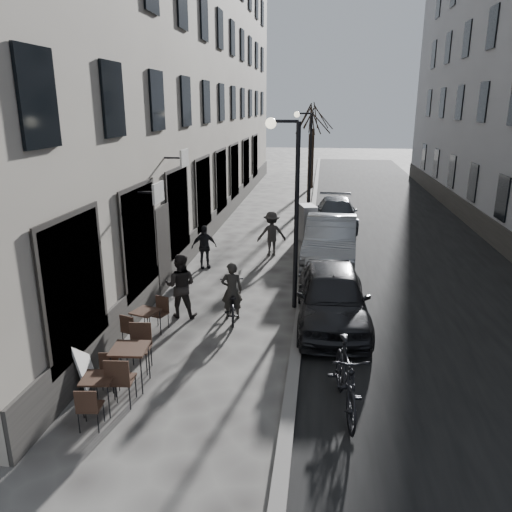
% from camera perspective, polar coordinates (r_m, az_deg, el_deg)
% --- Properties ---
extents(ground, '(120.00, 120.00, 0.00)m').
position_cam_1_polar(ground, '(8.77, 1.90, -21.04)').
color(ground, '#3D3A38').
rests_on(ground, ground).
extents(road, '(7.30, 60.00, 0.00)m').
position_cam_1_polar(road, '(23.73, 15.19, 3.17)').
color(road, black).
rests_on(road, ground).
extents(kerb, '(0.25, 60.00, 0.12)m').
position_cam_1_polar(kerb, '(23.51, 6.34, 3.68)').
color(kerb, slate).
rests_on(kerb, ground).
extents(building_left, '(4.00, 35.00, 16.00)m').
position_cam_1_polar(building_left, '(24.46, -8.90, 22.83)').
color(building_left, gray).
rests_on(building_left, ground).
extents(streetlamp_near, '(0.90, 0.28, 5.09)m').
position_cam_1_polar(streetlamp_near, '(13.11, 3.95, 7.05)').
color(streetlamp_near, black).
rests_on(streetlamp_near, ground).
extents(streetlamp_far, '(0.90, 0.28, 5.09)m').
position_cam_1_polar(streetlamp_far, '(25.00, 5.83, 11.69)').
color(streetlamp_far, black).
rests_on(streetlamp_far, ground).
extents(tree_near, '(2.40, 2.40, 5.70)m').
position_cam_1_polar(tree_near, '(27.91, 6.31, 15.30)').
color(tree_near, black).
rests_on(tree_near, ground).
extents(tree_far, '(2.40, 2.40, 5.70)m').
position_cam_1_polar(tree_far, '(33.91, 6.60, 15.56)').
color(tree_far, black).
rests_on(tree_far, ground).
extents(bistro_set_a, '(0.63, 1.42, 0.82)m').
position_cam_1_polar(bistro_set_a, '(9.81, -17.48, -14.43)').
color(bistro_set_a, black).
rests_on(bistro_set_a, ground).
extents(bistro_set_b, '(0.75, 1.72, 1.00)m').
position_cam_1_polar(bistro_set_b, '(10.37, -14.15, -11.74)').
color(bistro_set_b, black).
rests_on(bistro_set_b, ground).
extents(bistro_set_c, '(0.80, 1.44, 0.82)m').
position_cam_1_polar(bistro_set_c, '(12.34, -12.46, -7.29)').
color(bistro_set_c, black).
rests_on(bistro_set_c, ground).
extents(sign_board, '(0.46, 0.67, 1.09)m').
position_cam_1_polar(sign_board, '(10.65, -19.02, -11.83)').
color(sign_board, black).
rests_on(sign_board, ground).
extents(utility_cabinet, '(0.82, 1.13, 1.51)m').
position_cam_1_polar(utility_cabinet, '(20.47, 5.90, 3.71)').
color(utility_cabinet, '#5A5A5C').
rests_on(utility_cabinet, ground).
extents(bicycle, '(0.95, 1.87, 0.94)m').
position_cam_1_polar(bicycle, '(13.12, -2.76, -5.18)').
color(bicycle, black).
rests_on(bicycle, ground).
extents(cyclist_rider, '(0.62, 0.47, 1.53)m').
position_cam_1_polar(cyclist_rider, '(13.01, -2.78, -3.96)').
color(cyclist_rider, black).
rests_on(cyclist_rider, ground).
extents(pedestrian_near, '(0.86, 0.68, 1.72)m').
position_cam_1_polar(pedestrian_near, '(13.22, -8.62, -3.36)').
color(pedestrian_near, black).
rests_on(pedestrian_near, ground).
extents(pedestrian_mid, '(1.18, 0.86, 1.65)m').
position_cam_1_polar(pedestrian_mid, '(18.49, 1.80, 2.58)').
color(pedestrian_mid, '#2D2927').
rests_on(pedestrian_mid, ground).
extents(pedestrian_far, '(0.94, 0.73, 1.49)m').
position_cam_1_polar(pedestrian_far, '(17.12, -5.95, 1.05)').
color(pedestrian_far, black).
rests_on(pedestrian_far, ground).
extents(car_near, '(1.94, 4.47, 1.50)m').
position_cam_1_polar(car_near, '(12.80, 8.70, -4.57)').
color(car_near, black).
rests_on(car_near, ground).
extents(car_mid, '(1.97, 5.04, 1.63)m').
position_cam_1_polar(car_mid, '(17.71, 8.50, 1.73)').
color(car_mid, gray).
rests_on(car_mid, ground).
extents(car_far, '(1.87, 4.47, 1.29)m').
position_cam_1_polar(car_far, '(23.17, 9.17, 4.86)').
color(car_far, '#35393F').
rests_on(car_far, ground).
extents(moped, '(0.86, 2.25, 1.32)m').
position_cam_1_polar(moped, '(9.42, 10.22, -13.56)').
color(moped, black).
rests_on(moped, ground).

